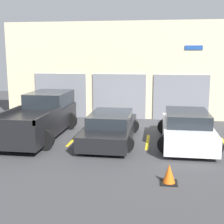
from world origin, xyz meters
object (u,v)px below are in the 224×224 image
Objects in this scene: pickup_truck at (41,117)px; sedan_white at (187,128)px; sedan_side at (110,127)px; traffic_cone at (169,175)px.

sedan_white is at bearing -2.43° from pickup_truck.
pickup_truck reaches higher than sedan_white.
sedan_side is 4.64m from traffic_cone.
pickup_truck is 9.64× the size of traffic_cone.
traffic_cone is (2.25, -4.04, -0.29)m from sedan_side.
sedan_white is at bearing 78.75° from traffic_cone.
sedan_white is 0.96× the size of sedan_side.
traffic_cone is (-0.80, -4.04, -0.36)m from sedan_white.
pickup_truck is 6.85m from traffic_cone.
traffic_cone is at bearing -101.25° from sedan_white.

